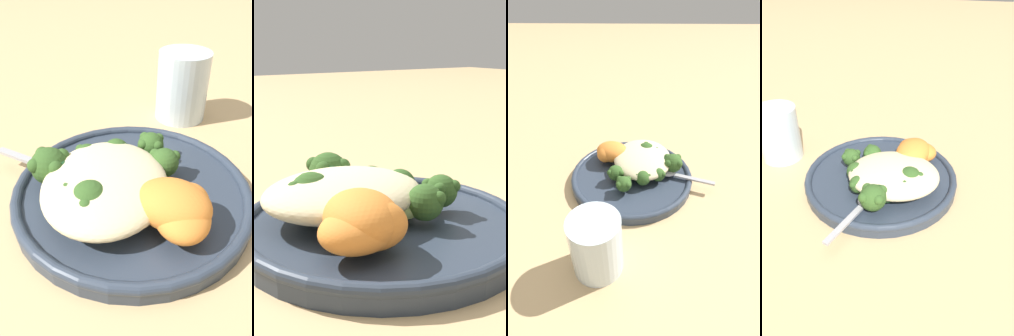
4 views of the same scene
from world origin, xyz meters
The scene contains 16 objects.
ground_plane centered at (0.00, 0.00, 0.00)m, with size 4.00×4.00×0.00m, color tan.
plate centered at (-0.01, 0.00, 0.01)m, with size 0.26×0.26×0.02m.
quinoa_mound centered at (-0.04, 0.02, 0.04)m, with size 0.15×0.12×0.04m, color beige.
broccoli_stalk_0 centered at (0.00, -0.03, 0.04)m, with size 0.08×0.05×0.03m.
broccoli_stalk_1 centered at (0.02, -0.01, 0.04)m, with size 0.12×0.03×0.03m.
broccoli_stalk_2 centered at (0.01, 0.01, 0.03)m, with size 0.09×0.07×0.03m.
broccoli_stalk_3 centered at (0.00, 0.04, 0.03)m, with size 0.07×0.09×0.03m.
broccoli_stalk_4 centered at (-0.02, 0.07, 0.04)m, with size 0.04×0.13×0.04m.
broccoli_stalk_5 centered at (-0.06, 0.04, 0.04)m, with size 0.06×0.11×0.03m.
broccoli_stalk_6 centered at (-0.06, 0.03, 0.04)m, with size 0.07×0.08×0.04m.
sweet_potato_chunk_0 centered at (-0.07, -0.05, 0.04)m, with size 0.06×0.05×0.03m, color orange.
sweet_potato_chunk_1 centered at (-0.06, -0.04, 0.04)m, with size 0.07×0.06×0.04m, color orange.
sweet_potato_chunk_2 centered at (-0.06, -0.06, 0.04)m, with size 0.05×0.04×0.04m, color orange.
kale_tuft centered at (-0.03, 0.06, 0.04)m, with size 0.04×0.05×0.03m.
spoon centered at (-0.01, 0.09, 0.03)m, with size 0.06×0.12×0.01m.
water_glass centered at (0.19, -0.04, 0.05)m, with size 0.08×0.08×0.10m, color silver.
Camera 1 is at (-0.28, -0.04, 0.25)m, focal length 35.00 mm.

